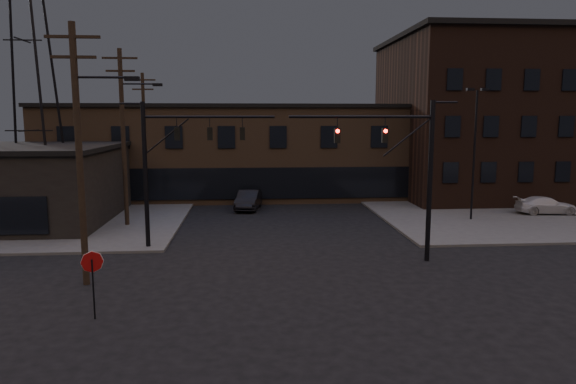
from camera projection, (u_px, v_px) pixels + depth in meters
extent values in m
plane|color=black|center=(310.00, 294.00, 20.98)|extent=(140.00, 140.00, 0.00)
cube|color=#474744|center=(532.00, 200.00, 44.36)|extent=(30.00, 30.00, 0.15)
cube|color=#474744|center=(4.00, 207.00, 41.00)|extent=(30.00, 30.00, 0.15)
cube|color=brown|center=(274.00, 152.00, 48.04)|extent=(40.00, 12.00, 8.00)
cube|color=black|center=(513.00, 119.00, 47.32)|extent=(22.00, 16.00, 14.00)
cylinder|color=black|center=(430.00, 182.00, 25.35)|extent=(0.24, 0.24, 8.00)
cylinder|color=black|center=(361.00, 117.00, 24.62)|extent=(7.00, 0.14, 0.14)
cube|color=#FF140C|center=(385.00, 136.00, 24.84)|extent=(0.28, 0.22, 0.70)
cube|color=#FF140C|center=(337.00, 136.00, 24.66)|extent=(0.28, 0.22, 0.70)
cylinder|color=black|center=(146.00, 177.00, 27.69)|extent=(0.24, 0.24, 8.00)
cylinder|color=black|center=(210.00, 117.00, 27.50)|extent=(7.00, 0.14, 0.14)
cube|color=black|center=(177.00, 134.00, 27.49)|extent=(0.28, 0.22, 0.70)
cube|color=black|center=(210.00, 134.00, 27.63)|extent=(0.28, 0.22, 0.70)
cube|color=black|center=(242.00, 134.00, 27.76)|extent=(0.28, 0.22, 0.70)
cylinder|color=black|center=(93.00, 289.00, 18.24)|extent=(0.06, 0.06, 2.20)
cylinder|color=maroon|center=(92.00, 262.00, 18.12)|extent=(0.72, 0.33, 0.76)
cylinder|color=black|center=(79.00, 158.00, 21.44)|extent=(0.28, 0.28, 11.00)
cube|color=black|center=(72.00, 37.00, 20.74)|extent=(2.20, 0.12, 0.12)
cube|color=black|center=(73.00, 57.00, 20.85)|extent=(1.80, 0.12, 0.12)
cube|color=black|center=(132.00, 79.00, 21.15)|extent=(0.60, 0.25, 0.18)
cylinder|color=black|center=(123.00, 140.00, 33.17)|extent=(0.28, 0.28, 11.50)
cube|color=black|center=(120.00, 58.00, 32.43)|extent=(2.20, 0.12, 0.12)
cube|color=black|center=(120.00, 71.00, 32.55)|extent=(1.80, 0.12, 0.12)
cube|color=black|center=(158.00, 85.00, 32.84)|extent=(0.60, 0.25, 0.18)
cylinder|color=black|center=(145.00, 137.00, 44.97)|extent=(0.28, 0.28, 11.00)
cube|color=black|center=(142.00, 80.00, 44.27)|extent=(2.20, 0.12, 0.12)
cube|color=black|center=(143.00, 89.00, 44.38)|extent=(1.80, 0.12, 0.12)
cylinder|color=black|center=(474.00, 157.00, 35.15)|extent=(0.14, 0.14, 9.00)
cube|color=black|center=(470.00, 89.00, 34.46)|extent=(0.50, 0.28, 0.18)
cube|color=black|center=(485.00, 89.00, 34.53)|extent=(0.50, 0.28, 0.18)
cylinder|color=black|center=(520.00, 152.00, 40.54)|extent=(0.14, 0.14, 9.00)
cube|color=black|center=(518.00, 93.00, 39.85)|extent=(0.50, 0.28, 0.18)
cube|color=black|center=(530.00, 93.00, 39.92)|extent=(0.50, 0.28, 0.18)
imported|color=black|center=(486.00, 192.00, 43.94)|extent=(4.50, 2.49, 1.45)
imported|color=silver|center=(546.00, 205.00, 37.73)|extent=(4.44, 2.13, 1.25)
imported|color=black|center=(249.00, 200.00, 40.41)|extent=(2.31, 4.77, 1.51)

